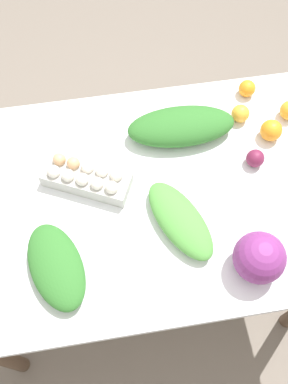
% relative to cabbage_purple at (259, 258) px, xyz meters
% --- Properties ---
extents(ground_plane, '(8.00, 8.00, 0.00)m').
position_rel_cabbage_purple_xyz_m(ground_plane, '(-0.30, 0.30, -0.84)').
color(ground_plane, '#70665B').
extents(dining_table, '(1.34, 0.89, 0.76)m').
position_rel_cabbage_purple_xyz_m(dining_table, '(-0.30, 0.30, -0.18)').
color(dining_table, silver).
rests_on(dining_table, ground_plane).
extents(cabbage_purple, '(0.16, 0.16, 0.16)m').
position_rel_cabbage_purple_xyz_m(cabbage_purple, '(0.00, 0.00, 0.00)').
color(cabbage_purple, '#7A2D75').
rests_on(cabbage_purple, dining_table).
extents(egg_carton, '(0.32, 0.23, 0.09)m').
position_rel_cabbage_purple_xyz_m(egg_carton, '(-0.49, 0.37, -0.04)').
color(egg_carton, '#B7B7B2').
rests_on(egg_carton, dining_table).
extents(greens_bunch_chard, '(0.25, 0.34, 0.07)m').
position_rel_cabbage_purple_xyz_m(greens_bunch_chard, '(-0.20, 0.17, -0.04)').
color(greens_bunch_chard, '#4C933D').
rests_on(greens_bunch_chard, dining_table).
extents(greens_bunch_scallion, '(0.39, 0.18, 0.10)m').
position_rel_cabbage_purple_xyz_m(greens_bunch_scallion, '(-0.13, 0.52, -0.03)').
color(greens_bunch_scallion, '#2D6B28').
rests_on(greens_bunch_scallion, dining_table).
extents(greens_bunch_kale, '(0.23, 0.33, 0.07)m').
position_rel_cabbage_purple_xyz_m(greens_bunch_kale, '(-0.61, 0.08, -0.04)').
color(greens_bunch_kale, '#2D6B28').
rests_on(greens_bunch_kale, dining_table).
extents(beet_root, '(0.06, 0.06, 0.06)m').
position_rel_cabbage_purple_xyz_m(beet_root, '(0.10, 0.36, -0.05)').
color(beet_root, maroon).
rests_on(beet_root, dining_table).
extents(orange_0, '(0.06, 0.06, 0.06)m').
position_rel_cabbage_purple_xyz_m(orange_0, '(0.15, 0.67, -0.05)').
color(orange_0, orange).
rests_on(orange_0, dining_table).
extents(orange_1, '(0.08, 0.08, 0.08)m').
position_rel_cabbage_purple_xyz_m(orange_1, '(0.19, 0.46, -0.04)').
color(orange_1, orange).
rests_on(orange_1, dining_table).
extents(orange_3, '(0.07, 0.07, 0.07)m').
position_rel_cabbage_purple_xyz_m(orange_3, '(0.10, 0.56, -0.05)').
color(orange_3, '#F9A833').
rests_on(orange_3, dining_table).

